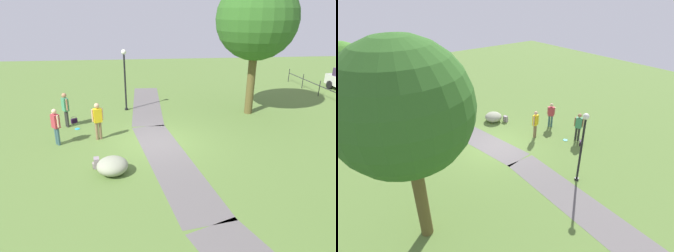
{
  "view_description": "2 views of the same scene",
  "coord_description": "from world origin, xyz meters",
  "views": [
    {
      "loc": [
        12.81,
        -0.78,
        5.63
      ],
      "look_at": [
        0.11,
        0.56,
        0.78
      ],
      "focal_mm": 33.54,
      "sensor_mm": 36.0,
      "label": 1
    },
    {
      "loc": [
        -11.04,
        7.41,
        8.21
      ],
      "look_at": [
        -0.03,
        -0.76,
        1.05
      ],
      "focal_mm": 28.83,
      "sensor_mm": 36.0,
      "label": 2
    }
  ],
  "objects": [
    {
      "name": "footpath_segment_mid",
      "position": [
        1.94,
        0.46,
        0.0
      ],
      "size": [
        8.16,
        2.99,
        0.01
      ],
      "color": "#615C5B",
      "rests_on": "ground"
    },
    {
      "name": "lawn_boulder",
      "position": [
        2.68,
        -1.71,
        0.32
      ],
      "size": [
        1.16,
        1.17,
        0.63
      ],
      "color": "gray",
      "rests_on": "ground"
    },
    {
      "name": "backpack_by_boulder",
      "position": [
        2.15,
        -2.35,
        0.19
      ],
      "size": [
        0.31,
        0.29,
        0.4
      ],
      "color": "gray",
      "rests_on": "ground"
    },
    {
      "name": "man_near_boulder",
      "position": [
        -0.18,
        -4.24,
        0.94
      ],
      "size": [
        0.43,
        0.42,
        1.63
      ],
      "color": "#375A5C",
      "rests_on": "ground"
    },
    {
      "name": "footpath_segment_near",
      "position": [
        -6.0,
        -0.14,
        0.0
      ],
      "size": [
        8.04,
        1.83,
        0.01
      ],
      "color": "#615C5B",
      "rests_on": "ground"
    },
    {
      "name": "lamp_post",
      "position": [
        -4.86,
        -1.37,
        2.15
      ],
      "size": [
        0.28,
        0.28,
        3.48
      ],
      "color": "black",
      "rests_on": "ground"
    },
    {
      "name": "frisbee_on_grass",
      "position": [
        -2.0,
        -3.73,
        0.01
      ],
      "size": [
        0.25,
        0.25,
        0.02
      ],
      "color": "#2CADD2",
      "rests_on": "ground"
    },
    {
      "name": "footpath_segment_far",
      "position": [
        9.61,
        2.59,
        0.0
      ],
      "size": [
        8.05,
        4.43,
        0.01
      ],
      "color": "#615C5B",
      "rests_on": "ground"
    },
    {
      "name": "passerby_on_path",
      "position": [
        -0.6,
        -2.52,
        0.99
      ],
      "size": [
        0.36,
        0.49,
        1.71
      ],
      "color": "olive",
      "rests_on": "ground"
    },
    {
      "name": "handbag_on_grass",
      "position": [
        -2.88,
        -4.02,
        0.14
      ],
      "size": [
        0.38,
        0.38,
        0.31
      ],
      "color": "black",
      "rests_on": "ground"
    },
    {
      "name": "ground_plane",
      "position": [
        0.0,
        0.0,
        0.0
      ],
      "size": [
        48.0,
        48.0,
        0.0
      ],
      "primitive_type": "plane",
      "color": "#587736"
    },
    {
      "name": "woman_with_handbag",
      "position": [
        -2.39,
        -4.26,
        1.01
      ],
      "size": [
        0.45,
        0.4,
        1.74
      ],
      "color": "#2A2C26",
      "rests_on": "ground"
    },
    {
      "name": "young_tree_near_path",
      "position": [
        7.96,
        5.74,
        3.81
      ],
      "size": [
        3.0,
        3.0,
        5.34
      ],
      "color": "#533336",
      "rests_on": "ground"
    },
    {
      "name": "large_shade_tree",
      "position": [
        -3.57,
        5.53,
        5.04
      ],
      "size": [
        4.2,
        4.2,
        7.17
      ],
      "color": "brown",
      "rests_on": "ground"
    }
  ]
}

